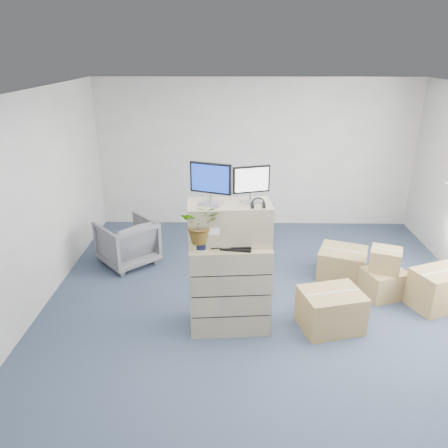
{
  "coord_description": "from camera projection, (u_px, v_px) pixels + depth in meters",
  "views": [
    {
      "loc": [
        -0.45,
        -4.67,
        3.28
      ],
      "look_at": [
        -0.54,
        0.4,
        1.22
      ],
      "focal_mm": 35.0,
      "sensor_mm": 36.0,
      "label": 1
    }
  ],
  "objects": [
    {
      "name": "ground",
      "position": [
        266.0,
        325.0,
        5.55
      ],
      "size": [
        7.0,
        7.0,
        0.0
      ],
      "primitive_type": "plane",
      "color": "#29334A",
      "rests_on": "ground"
    },
    {
      "name": "headphones",
      "position": [
        258.0,
        204.0,
        4.87
      ],
      "size": [
        0.16,
        0.03,
        0.16
      ],
      "primitive_type": "torus",
      "rotation": [
        1.57,
        0.0,
        0.08
      ],
      "color": "black",
      "rests_on": "filing_cabinet_upper"
    },
    {
      "name": "mouse",
      "position": [
        257.0,
        246.0,
        5.04
      ],
      "size": [
        0.09,
        0.06,
        0.03
      ],
      "primitive_type": "ellipsoid",
      "rotation": [
        0.0,
        0.0,
        0.06
      ],
      "color": "silver",
      "rests_on": "filing_cabinet_lower"
    },
    {
      "name": "external_drive",
      "position": [
        257.0,
        236.0,
        5.29
      ],
      "size": [
        0.24,
        0.21,
        0.06
      ],
      "primitive_type": "cube",
      "rotation": [
        0.0,
        0.0,
        0.37
      ],
      "color": "black",
      "rests_on": "filing_cabinet_lower"
    },
    {
      "name": "monitor_right",
      "position": [
        251.0,
        182.0,
        4.96
      ],
      "size": [
        0.43,
        0.22,
        0.43
      ],
      "rotation": [
        0.0,
        0.0,
        0.28
      ],
      "color": "#99999E",
      "rests_on": "filing_cabinet_upper"
    },
    {
      "name": "tissue_box",
      "position": [
        258.0,
        233.0,
        5.19
      ],
      "size": [
        0.27,
        0.2,
        0.09
      ],
      "primitive_type": "cube",
      "rotation": [
        0.0,
        0.0,
        0.38
      ],
      "color": "#3B76CB",
      "rests_on": "external_drive"
    },
    {
      "name": "wall_back",
      "position": [
        256.0,
        154.0,
        8.28
      ],
      "size": [
        6.0,
        0.02,
        2.8
      ],
      "primitive_type": "cube",
      "color": "#B4B1AB",
      "rests_on": "ground"
    },
    {
      "name": "phone_dock",
      "position": [
        226.0,
        239.0,
        5.15
      ],
      "size": [
        0.07,
        0.06,
        0.14
      ],
      "rotation": [
        0.0,
        0.0,
        0.08
      ],
      "color": "silver",
      "rests_on": "filing_cabinet_lower"
    },
    {
      "name": "monitor_left",
      "position": [
        211.0,
        181.0,
        4.89
      ],
      "size": [
        0.48,
        0.26,
        0.49
      ],
      "rotation": [
        0.0,
        0.0,
        -0.34
      ],
      "color": "#99999E",
      "rests_on": "filing_cabinet_upper"
    },
    {
      "name": "keyboard",
      "position": [
        229.0,
        246.0,
        5.05
      ],
      "size": [
        0.55,
        0.3,
        0.03
      ],
      "primitive_type": "cube",
      "rotation": [
        0.0,
        0.0,
        -0.16
      ],
      "color": "black",
      "rests_on": "filing_cabinet_lower"
    },
    {
      "name": "office_chair",
      "position": [
        127.0,
        240.0,
        7.01
      ],
      "size": [
        1.08,
        1.08,
        0.81
      ],
      "primitive_type": "imported",
      "rotation": [
        0.0,
        0.0,
        3.88
      ],
      "color": "#56565A",
      "rests_on": "ground"
    },
    {
      "name": "water_bottle",
      "position": [
        237.0,
        231.0,
        5.14
      ],
      "size": [
        0.08,
        0.08,
        0.28
      ],
      "primitive_type": "cylinder",
      "color": "gray",
      "rests_on": "filing_cabinet_lower"
    },
    {
      "name": "potted_plant",
      "position": [
        201.0,
        228.0,
        4.92
      ],
      "size": [
        0.44,
        0.48,
        0.45
      ],
      "rotation": [
        0.0,
        0.0,
        0.08
      ],
      "color": "#ABBF9A",
      "rests_on": "filing_cabinet_lower"
    },
    {
      "name": "filing_cabinet_upper",
      "position": [
        229.0,
        223.0,
        5.11
      ],
      "size": [
        1.0,
        0.56,
        0.48
      ],
      "primitive_type": "cube",
      "rotation": [
        0.0,
        0.0,
        0.08
      ],
      "color": "tan",
      "rests_on": "filing_cabinet_lower"
    },
    {
      "name": "filing_cabinet_lower",
      "position": [
        229.0,
        285.0,
        5.36
      ],
      "size": [
        1.01,
        0.67,
        1.13
      ],
      "primitive_type": "cube",
      "rotation": [
        0.0,
        0.0,
        0.08
      ],
      "color": "tan",
      "rests_on": "ground"
    },
    {
      "name": "cardboard_boxes",
      "position": [
        373.0,
        284.0,
        5.99
      ],
      "size": [
        2.44,
        2.09,
        0.71
      ],
      "color": "olive",
      "rests_on": "ground"
    }
  ]
}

